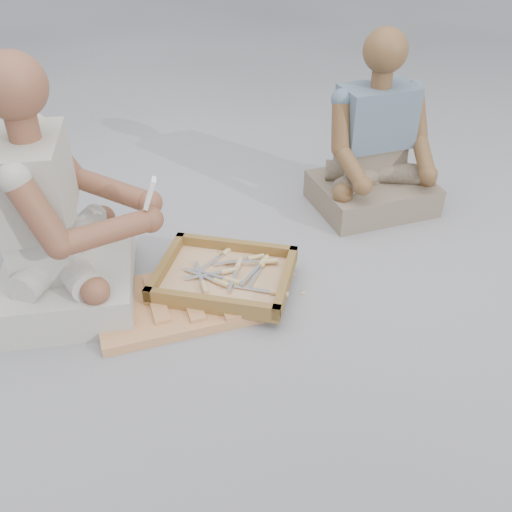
{
  "coord_description": "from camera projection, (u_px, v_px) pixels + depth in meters",
  "views": [
    {
      "loc": [
        -0.16,
        -1.53,
        1.45
      ],
      "look_at": [
        -0.03,
        0.13,
        0.3
      ],
      "focal_mm": 40.0,
      "sensor_mm": 36.0,
      "label": 1
    }
  ],
  "objects": [
    {
      "name": "ground",
      "position": [
        267.0,
        343.0,
        2.09
      ],
      "size": [
        60.0,
        60.0,
        0.0
      ],
      "primitive_type": "plane",
      "color": "#A4A5AA",
      "rests_on": "ground"
    },
    {
      "name": "carved_panel",
      "position": [
        175.0,
        303.0,
        2.25
      ],
      "size": [
        0.69,
        0.54,
        0.04
      ],
      "primitive_type": "cube",
      "rotation": [
        0.0,
        0.0,
        0.25
      ],
      "color": "#AC6842",
      "rests_on": "ground"
    },
    {
      "name": "tool_tray",
      "position": [
        224.0,
        276.0,
        2.32
      ],
      "size": [
        0.63,
        0.56,
        0.07
      ],
      "rotation": [
        0.0,
        0.0,
        -0.29
      ],
      "color": "brown",
      "rests_on": "carved_panel"
    },
    {
      "name": "chisel_0",
      "position": [
        228.0,
        279.0,
        2.28
      ],
      "size": [
        0.2,
        0.12,
        0.02
      ],
      "rotation": [
        0.0,
        0.0,
        -0.52
      ],
      "color": "white",
      "rests_on": "tool_tray"
    },
    {
      "name": "chisel_1",
      "position": [
        225.0,
        253.0,
        2.45
      ],
      "size": [
        0.15,
        0.18,
        0.02
      ],
      "rotation": [
        0.0,
        0.0,
        0.87
      ],
      "color": "white",
      "rests_on": "tool_tray"
    },
    {
      "name": "chisel_2",
      "position": [
        262.0,
        265.0,
        2.37
      ],
      "size": [
        0.11,
        0.21,
        0.02
      ],
      "rotation": [
        0.0,
        0.0,
        1.15
      ],
      "color": "white",
      "rests_on": "tool_tray"
    },
    {
      "name": "chisel_3",
      "position": [
        261.0,
        264.0,
        2.36
      ],
      "size": [
        0.13,
        0.19,
        0.02
      ],
      "rotation": [
        0.0,
        0.0,
        1.0
      ],
      "color": "white",
      "rests_on": "tool_tray"
    },
    {
      "name": "chisel_4",
      "position": [
        226.0,
        282.0,
        2.28
      ],
      "size": [
        0.21,
        0.11,
        0.02
      ],
      "rotation": [
        0.0,
        0.0,
        -0.44
      ],
      "color": "white",
      "rests_on": "tool_tray"
    },
    {
      "name": "chisel_5",
      "position": [
        203.0,
        285.0,
        2.25
      ],
      "size": [
        0.06,
        0.22,
        0.02
      ],
      "rotation": [
        0.0,
        0.0,
        -1.38
      ],
      "color": "white",
      "rests_on": "tool_tray"
    },
    {
      "name": "chisel_6",
      "position": [
        264.0,
        261.0,
        2.37
      ],
      "size": [
        0.22,
        0.02,
        0.02
      ],
      "rotation": [
        0.0,
        0.0,
        -0.03
      ],
      "color": "white",
      "rests_on": "tool_tray"
    },
    {
      "name": "chisel_7",
      "position": [
        224.0,
        272.0,
        2.33
      ],
      "size": [
        0.22,
        0.06,
        0.02
      ],
      "rotation": [
        0.0,
        0.0,
        0.22
      ],
      "color": "white",
      "rests_on": "tool_tray"
    },
    {
      "name": "chisel_8",
      "position": [
        238.0,
        267.0,
        2.35
      ],
      "size": [
        0.07,
        0.22,
        0.02
      ],
      "rotation": [
        0.0,
        0.0,
        1.31
      ],
      "color": "white",
      "rests_on": "tool_tray"
    },
    {
      "name": "chisel_9",
      "position": [
        274.0,
        292.0,
        2.22
      ],
      "size": [
        0.21,
        0.09,
        0.02
      ],
      "rotation": [
        0.0,
        0.0,
        -0.33
      ],
      "color": "white",
      "rests_on": "tool_tray"
    },
    {
      "name": "chisel_10",
      "position": [
        217.0,
        281.0,
        2.27
      ],
      "size": [
        0.19,
        0.14,
        0.02
      ],
      "rotation": [
        0.0,
        0.0,
        -0.63
      ],
      "color": "white",
      "rests_on": "tool_tray"
    },
    {
      "name": "chisel_11",
      "position": [
        251.0,
        258.0,
        2.41
      ],
      "size": [
        0.22,
        0.07,
        0.02
      ],
      "rotation": [
        0.0,
        0.0,
        0.23
      ],
      "color": "white",
      "rests_on": "tool_tray"
    },
    {
      "name": "wood_chip_0",
      "position": [
        215.0,
        293.0,
        2.33
      ],
      "size": [
        0.02,
        0.02,
        0.0
      ],
      "primitive_type": "cube",
      "rotation": [
        0.0,
        0.0,
        0.28
      ],
      "color": "#DCAE82",
      "rests_on": "ground"
    },
    {
      "name": "wood_chip_1",
      "position": [
        242.0,
        241.0,
        2.65
      ],
      "size": [
        0.02,
        0.02,
        0.0
      ],
      "primitive_type": "cube",
      "rotation": [
        0.0,
        0.0,
        2.18
      ],
      "color": "#DCAE82",
      "rests_on": "ground"
    },
    {
      "name": "wood_chip_2",
      "position": [
        266.0,
        313.0,
        2.23
      ],
      "size": [
        0.02,
        0.02,
        0.0
      ],
      "primitive_type": "cube",
      "rotation": [
        0.0,
        0.0,
        1.22
      ],
      "color": "#DCAE82",
      "rests_on": "ground"
    },
    {
      "name": "wood_chip_3",
      "position": [
        143.0,
        308.0,
        2.25
      ],
      "size": [
        0.02,
        0.02,
        0.0
      ],
      "primitive_type": "cube",
      "rotation": [
        0.0,
        0.0,
        2.91
      ],
      "color": "#DCAE82",
      "rests_on": "ground"
    },
    {
      "name": "wood_chip_4",
      "position": [
        303.0,
        293.0,
        2.33
      ],
      "size": [
        0.02,
        0.02,
        0.0
      ],
      "primitive_type": "cube",
      "rotation": [
        0.0,
        0.0,
        1.04
      ],
      "color": "#DCAE82",
      "rests_on": "ground"
    },
    {
      "name": "wood_chip_5",
      "position": [
        258.0,
        270.0,
        2.46
      ],
      "size": [
        0.02,
        0.02,
        0.0
      ],
      "primitive_type": "cube",
      "rotation": [
        0.0,
        0.0,
        1.97
      ],
      "color": "#DCAE82",
      "rests_on": "ground"
    },
    {
      "name": "wood_chip_6",
      "position": [
        293.0,
        274.0,
        2.44
      ],
      "size": [
        0.02,
        0.02,
        0.0
      ],
      "primitive_type": "cube",
      "rotation": [
        0.0,
        0.0,
        0.6
      ],
      "color": "#DCAE82",
      "rests_on": "ground"
    },
    {
      "name": "wood_chip_7",
      "position": [
        168.0,
        307.0,
        2.26
      ],
      "size": [
        0.02,
        0.02,
        0.0
      ],
      "primitive_type": "cube",
      "rotation": [
        0.0,
        0.0,
        0.52
      ],
      "color": "#DCAE82",
      "rests_on": "ground"
    },
    {
      "name": "wood_chip_8",
      "position": [
        242.0,
        257.0,
        2.54
      ],
      "size": [
        0.02,
        0.02,
        0.0
      ],
      "primitive_type": "cube",
      "rotation": [
        0.0,
        0.0,
        2.52
      ],
      "color": "#DCAE82",
      "rests_on": "ground"
    },
    {
      "name": "wood_chip_9",
      "position": [
        206.0,
        304.0,
        2.27
      ],
      "size": [
        0.02,
        0.02,
        0.0
      ],
      "primitive_type": "cube",
      "rotation": [
        0.0,
        0.0,
        2.26
      ],
      "color": "#DCAE82",
      "rests_on": "ground"
    },
    {
      "name": "wood_chip_10",
      "position": [
        183.0,
        241.0,
        2.65
      ],
      "size": [
        0.02,
        0.02,
        0.0
      ],
      "primitive_type": "cube",
      "rotation": [
        0.0,
        0.0,
        1.15
      ],
      "color": "#DCAE82",
      "rests_on": "ground"
    },
    {
      "name": "wood_chip_11",
      "position": [
        218.0,
        309.0,
        2.25
      ],
      "size": [
        0.02,
        0.02,
        0.0
      ],
      "primitive_type": "cube",
      "rotation": [
        0.0,
        0.0,
        1.79
      ],
      "color": "#DCAE82",
      "rests_on": "ground"
    },
    {
      "name": "craftsman",
      "position": [
        57.0,
        224.0,
        2.15
      ],
      "size": [
        0.67,
        0.67,
        0.97
      ],
      "rotation": [
        0.0,
        0.0,
        -1.48
      ],
      "color": "#B9B6AB",
      "rests_on": "ground"
    },
    {
      "name": "companion",
      "position": [
        375.0,
        153.0,
        2.77
      ],
      "size": [
        0.65,
        0.57,
        0.87
      ],
      "rotation": [
        0.0,
        0.0,
        3.41
      ],
      "color": "gray",
      "rests_on": "ground"
    },
    {
      "name": "mobile_phone",
      "position": [
        150.0,
        193.0,
        2.07
      ],
      "size": [
        0.06,
        0.05,
        0.12
      ],
      "rotation": [
        -0.35,
        0.0,
        -1.56
      ],
      "color": "white",
      "rests_on": "craftsman"
    }
  ]
}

